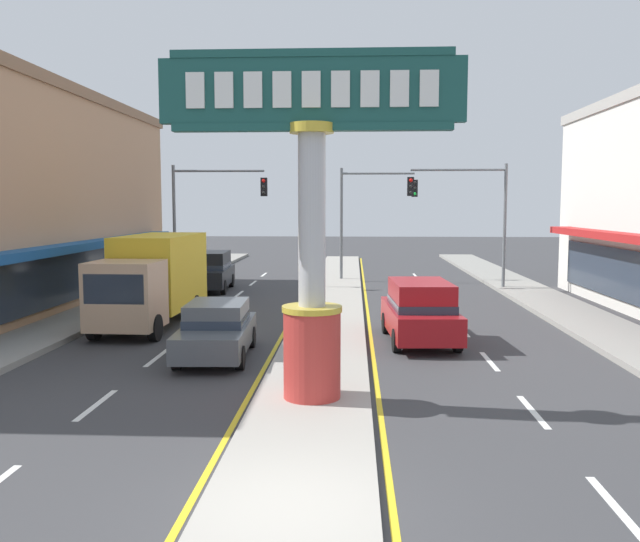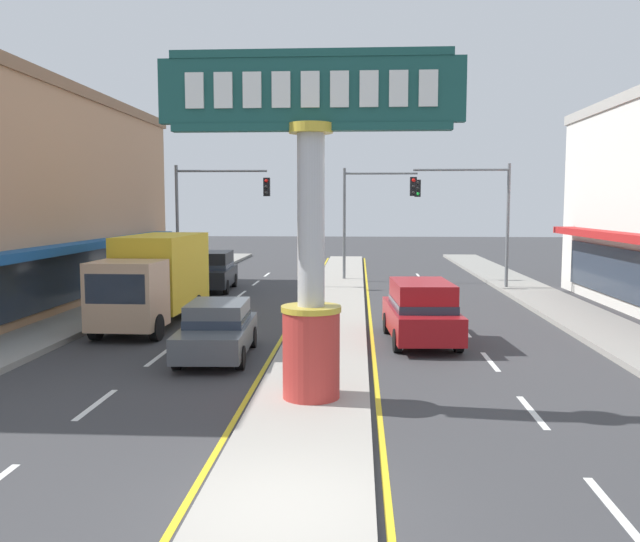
# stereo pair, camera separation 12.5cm
# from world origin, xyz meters

# --- Properties ---
(ground_plane) EXTENTS (160.00, 160.00, 0.00)m
(ground_plane) POSITION_xyz_m (0.00, 0.00, 0.00)
(ground_plane) COLOR #3A3A3D
(median_strip) EXTENTS (2.49, 52.00, 0.14)m
(median_strip) POSITION_xyz_m (0.00, 18.00, 0.07)
(median_strip) COLOR #A39E93
(median_strip) RESTS_ON ground
(sidewalk_left) EXTENTS (2.62, 60.00, 0.18)m
(sidewalk_left) POSITION_xyz_m (-9.15, 16.00, 0.09)
(sidewalk_left) COLOR gray
(sidewalk_left) RESTS_ON ground
(sidewalk_right) EXTENTS (2.62, 60.00, 0.18)m
(sidewalk_right) POSITION_xyz_m (9.15, 16.00, 0.09)
(sidewalk_right) COLOR gray
(sidewalk_right) RESTS_ON ground
(lane_markings) EXTENTS (9.23, 52.00, 0.01)m
(lane_markings) POSITION_xyz_m (-0.00, 16.65, 0.00)
(lane_markings) COLOR silver
(lane_markings) RESTS_ON ground
(district_sign) EXTENTS (6.23, 1.27, 7.18)m
(district_sign) POSITION_xyz_m (0.00, 5.12, 3.78)
(district_sign) COLOR #B7332D
(district_sign) RESTS_ON median_strip
(traffic_light_left_side) EXTENTS (4.86, 0.46, 6.20)m
(traffic_light_left_side) POSITION_xyz_m (-6.48, 24.81, 4.25)
(traffic_light_left_side) COLOR slate
(traffic_light_left_side) RESTS_ON ground
(traffic_light_right_side) EXTENTS (4.86, 0.46, 6.20)m
(traffic_light_right_side) POSITION_xyz_m (6.48, 24.37, 4.25)
(traffic_light_right_side) COLOR slate
(traffic_light_right_side) RESTS_ON ground
(traffic_light_median_far) EXTENTS (4.20, 0.46, 6.20)m
(traffic_light_median_far) POSITION_xyz_m (1.68, 27.98, 4.19)
(traffic_light_median_far) COLOR slate
(traffic_light_median_far) RESTS_ON ground
(box_truck_near_right_lane) EXTENTS (2.37, 6.95, 3.12)m
(box_truck_near_right_lane) POSITION_xyz_m (-6.15, 14.23, 1.69)
(box_truck_near_right_lane) COLOR tan
(box_truck_near_right_lane) RESTS_ON ground
(suv_far_right_lane) EXTENTS (2.18, 4.71, 1.90)m
(suv_far_right_lane) POSITION_xyz_m (2.90, 11.59, 0.98)
(suv_far_right_lane) COLOR maroon
(suv_far_right_lane) RESTS_ON ground
(sedan_near_left_lane) EXTENTS (1.99, 4.38, 1.53)m
(sedan_near_left_lane) POSITION_xyz_m (-2.90, 9.31, 0.79)
(sedan_near_left_lane) COLOR #4C5156
(sedan_near_left_lane) RESTS_ON ground
(suv_mid_left_lane) EXTENTS (2.15, 4.69, 1.90)m
(suv_mid_left_lane) POSITION_xyz_m (-6.20, 23.66, 0.98)
(suv_mid_left_lane) COLOR black
(suv_mid_left_lane) RESTS_ON ground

